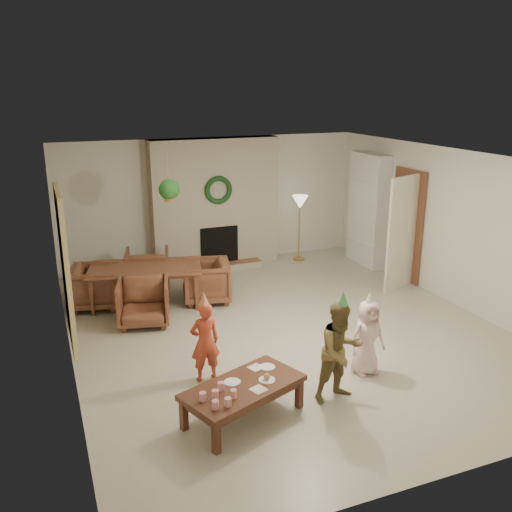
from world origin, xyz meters
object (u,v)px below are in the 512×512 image
coffee_table_top (243,387)px  dining_chair_left (96,287)px  dining_chair_far (148,269)px  child_pink (367,337)px  dining_chair_right (206,281)px  dining_chair_near (144,302)px  child_red (205,342)px  child_plaid (340,351)px  dining_table (146,286)px

coffee_table_top → dining_chair_left: bearing=84.8°
dining_chair_far → child_pink: (1.93, -4.04, 0.13)m
dining_chair_left → dining_chair_right: (1.73, -0.41, 0.00)m
dining_chair_near → coffee_table_top: size_ratio=0.58×
child_pink → dining_chair_left: bearing=128.8°
dining_chair_right → child_red: child_red is taller
dining_chair_right → dining_chair_left: bearing=-90.0°
child_plaid → child_pink: 0.73m
coffee_table_top → child_pink: size_ratio=1.37×
dining_table → dining_chair_far: dining_chair_far is taller
dining_chair_left → dining_chair_right: same height
dining_table → child_plaid: child_plaid is taller
dining_table → child_red: (0.20, -2.70, 0.19)m
coffee_table_top → child_plaid: 1.18m
dining_table → dining_chair_far: bearing=90.0°
coffee_table_top → child_plaid: child_plaid is taller
coffee_table_top → child_red: size_ratio=1.30×
dining_table → dining_chair_right: dining_chair_right is taller
dining_chair_far → dining_chair_left: bearing=45.0°
dining_chair_near → child_pink: child_pink is taller
child_red → child_pink: 1.99m
dining_chair_far → dining_chair_left: (-0.95, -0.59, 0.00)m
dining_chair_near → child_plaid: size_ratio=0.65×
coffee_table_top → child_plaid: (1.16, -0.02, 0.22)m
coffee_table_top → child_red: bearing=77.0°
dining_chair_near → child_plaid: bearing=-46.7°
dining_chair_far → dining_chair_right: same height
dining_chair_far → child_red: 3.47m
dining_chair_near → dining_chair_far: same height
coffee_table_top → child_red: 0.96m
child_pink → dining_chair_near: bearing=131.4°
dining_chair_far → child_red: (0.02, -3.47, 0.16)m
child_plaid → dining_chair_near: bearing=113.8°
child_red → child_pink: bearing=162.3°
dining_chair_left → dining_chair_near: bearing=-135.0°
coffee_table_top → dining_table: bearing=74.0°
dining_chair_near → dining_chair_far: (0.36, 1.54, 0.00)m
dining_table → child_plaid: (1.50, -3.67, 0.27)m
dining_chair_right → child_plaid: (0.54, -3.44, 0.24)m
child_red → child_plaid: bearing=142.4°
dining_table → dining_chair_far: size_ratio=2.34×
dining_table → dining_chair_far: 0.79m
dining_chair_right → child_red: (-0.76, -2.48, 0.16)m
dining_table → dining_chair_left: (-0.77, 0.18, 0.03)m
coffee_table_top → child_plaid: size_ratio=1.11×
dining_table → child_pink: size_ratio=1.87×
dining_chair_right → coffee_table_top: bearing=2.9°
dining_table → dining_chair_right: 0.99m
child_pink → child_red: bearing=162.3°
child_plaid → coffee_table_top: bearing=172.5°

